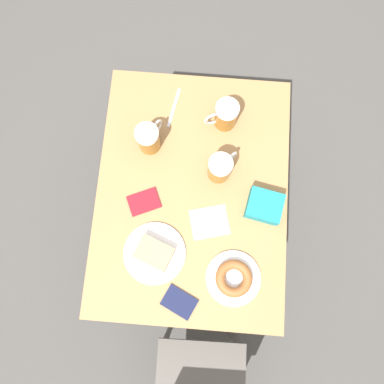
% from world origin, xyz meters
% --- Properties ---
extents(ground_plane, '(8.00, 8.00, 0.00)m').
position_xyz_m(ground_plane, '(0.00, 0.00, 0.00)').
color(ground_plane, '#474442').
extents(table, '(0.79, 1.06, 0.76)m').
position_xyz_m(table, '(0.00, 0.00, 0.69)').
color(table, '#997044').
rests_on(table, ground_plane).
extents(plate_with_cake, '(0.25, 0.25, 0.05)m').
position_xyz_m(plate_with_cake, '(0.13, 0.26, 0.78)').
color(plate_with_cake, silver).
rests_on(plate_with_cake, table).
extents(plate_with_donut, '(0.22, 0.22, 0.05)m').
position_xyz_m(plate_with_donut, '(-0.19, 0.33, 0.78)').
color(plate_with_donut, silver).
rests_on(plate_with_donut, table).
extents(beer_mug_left, '(0.14, 0.09, 0.14)m').
position_xyz_m(beer_mug_left, '(-0.11, -0.32, 0.83)').
color(beer_mug_left, '#8C5619').
rests_on(beer_mug_left, table).
extents(beer_mug_center, '(0.11, 0.12, 0.14)m').
position_xyz_m(beer_mug_center, '(-0.11, -0.10, 0.83)').
color(beer_mug_center, '#8C5619').
rests_on(beer_mug_center, table).
extents(beer_mug_right, '(0.10, 0.13, 0.14)m').
position_xyz_m(beer_mug_right, '(0.19, -0.20, 0.83)').
color(beer_mug_right, '#8C5619').
rests_on(beer_mug_right, table).
extents(napkin_folded, '(0.18, 0.16, 0.00)m').
position_xyz_m(napkin_folded, '(-0.08, 0.12, 0.76)').
color(napkin_folded, white).
rests_on(napkin_folded, table).
extents(fork, '(0.04, 0.18, 0.00)m').
position_xyz_m(fork, '(0.11, -0.37, 0.76)').
color(fork, silver).
rests_on(fork, table).
extents(passport_near_edge, '(0.15, 0.13, 0.01)m').
position_xyz_m(passport_near_edge, '(0.01, 0.44, 0.76)').
color(passport_near_edge, '#141938').
rests_on(passport_near_edge, table).
extents(passport_far_edge, '(0.15, 0.13, 0.01)m').
position_xyz_m(passport_far_edge, '(0.19, 0.05, 0.76)').
color(passport_far_edge, maroon).
rests_on(passport_far_edge, table).
extents(blue_pouch, '(0.16, 0.14, 0.07)m').
position_xyz_m(blue_pouch, '(-0.29, 0.04, 0.79)').
color(blue_pouch, teal).
rests_on(blue_pouch, table).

